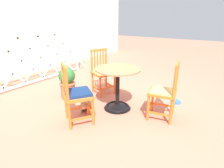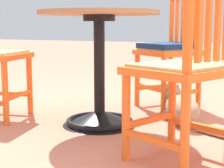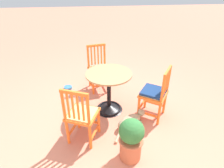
{
  "view_description": "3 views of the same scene",
  "coord_description": "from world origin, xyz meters",
  "px_view_note": "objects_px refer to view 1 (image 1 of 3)",
  "views": [
    {
      "loc": [
        -2.54,
        -1.6,
        1.51
      ],
      "look_at": [
        -0.08,
        0.07,
        0.42
      ],
      "focal_mm": 29.05,
      "sensor_mm": 36.0,
      "label": 1
    },
    {
      "loc": [
        1.98,
        1.0,
        0.63
      ],
      "look_at": [
        -0.11,
        0.03,
        0.27
      ],
      "focal_mm": 59.19,
      "sensor_mm": 36.0,
      "label": 2
    },
    {
      "loc": [
        0.17,
        2.71,
        2.15
      ],
      "look_at": [
        -0.15,
        -0.05,
        0.53
      ],
      "focal_mm": 31.0,
      "sensor_mm": 36.0,
      "label": 3
    }
  ],
  "objects_px": {
    "cafe_table": "(117,93)",
    "orange_chair_by_planter": "(77,95)",
    "orange_chair_at_corner": "(103,73)",
    "pet_water_bowl": "(176,102)",
    "orange_chair_facing_out": "(164,92)",
    "tabby_cat": "(86,103)",
    "terracotta_planter": "(67,82)"
  },
  "relations": [
    {
      "from": "orange_chair_facing_out",
      "to": "terracotta_planter",
      "type": "relative_size",
      "value": 1.47
    },
    {
      "from": "orange_chair_by_planter",
      "to": "terracotta_planter",
      "type": "bearing_deg",
      "value": 55.94
    },
    {
      "from": "orange_chair_facing_out",
      "to": "orange_chair_by_planter",
      "type": "distance_m",
      "value": 1.33
    },
    {
      "from": "orange_chair_at_corner",
      "to": "pet_water_bowl",
      "type": "distance_m",
      "value": 1.56
    },
    {
      "from": "orange_chair_at_corner",
      "to": "terracotta_planter",
      "type": "relative_size",
      "value": 1.47
    },
    {
      "from": "orange_chair_facing_out",
      "to": "tabby_cat",
      "type": "height_order",
      "value": "orange_chair_facing_out"
    },
    {
      "from": "cafe_table",
      "to": "orange_chair_by_planter",
      "type": "bearing_deg",
      "value": 160.39
    },
    {
      "from": "cafe_table",
      "to": "orange_chair_facing_out",
      "type": "bearing_deg",
      "value": -80.13
    },
    {
      "from": "tabby_cat",
      "to": "pet_water_bowl",
      "type": "bearing_deg",
      "value": -48.8
    },
    {
      "from": "tabby_cat",
      "to": "terracotta_planter",
      "type": "relative_size",
      "value": 0.91
    },
    {
      "from": "orange_chair_facing_out",
      "to": "tabby_cat",
      "type": "distance_m",
      "value": 1.34
    },
    {
      "from": "orange_chair_by_planter",
      "to": "orange_chair_at_corner",
      "type": "bearing_deg",
      "value": 19.06
    },
    {
      "from": "cafe_table",
      "to": "tabby_cat",
      "type": "xyz_separation_m",
      "value": [
        -0.31,
        0.45,
        -0.19
      ]
    },
    {
      "from": "orange_chair_at_corner",
      "to": "tabby_cat",
      "type": "bearing_deg",
      "value": -165.01
    },
    {
      "from": "orange_chair_facing_out",
      "to": "cafe_table",
      "type": "bearing_deg",
      "value": 99.87
    },
    {
      "from": "tabby_cat",
      "to": "orange_chair_facing_out",
      "type": "bearing_deg",
      "value": -70.07
    },
    {
      "from": "orange_chair_by_planter",
      "to": "tabby_cat",
      "type": "height_order",
      "value": "orange_chair_by_planter"
    },
    {
      "from": "orange_chair_at_corner",
      "to": "pet_water_bowl",
      "type": "xyz_separation_m",
      "value": [
        0.35,
        -1.46,
        -0.41
      ]
    },
    {
      "from": "cafe_table",
      "to": "tabby_cat",
      "type": "distance_m",
      "value": 0.58
    },
    {
      "from": "orange_chair_facing_out",
      "to": "pet_water_bowl",
      "type": "height_order",
      "value": "orange_chair_facing_out"
    },
    {
      "from": "cafe_table",
      "to": "orange_chair_by_planter",
      "type": "relative_size",
      "value": 0.83
    },
    {
      "from": "cafe_table",
      "to": "pet_water_bowl",
      "type": "bearing_deg",
      "value": -45.46
    },
    {
      "from": "cafe_table",
      "to": "orange_chair_by_planter",
      "type": "distance_m",
      "value": 0.78
    },
    {
      "from": "terracotta_planter",
      "to": "pet_water_bowl",
      "type": "xyz_separation_m",
      "value": [
        0.97,
        -1.86,
        -0.3
      ]
    },
    {
      "from": "pet_water_bowl",
      "to": "orange_chair_facing_out",
      "type": "bearing_deg",
      "value": 176.89
    },
    {
      "from": "pet_water_bowl",
      "to": "terracotta_planter",
      "type": "bearing_deg",
      "value": 117.44
    },
    {
      "from": "orange_chair_facing_out",
      "to": "terracotta_planter",
      "type": "xyz_separation_m",
      "value": [
        -0.31,
        1.82,
        -0.11
      ]
    },
    {
      "from": "orange_chair_at_corner",
      "to": "orange_chair_facing_out",
      "type": "bearing_deg",
      "value": -102.22
    },
    {
      "from": "orange_chair_facing_out",
      "to": "orange_chair_by_planter",
      "type": "relative_size",
      "value": 1.0
    },
    {
      "from": "orange_chair_facing_out",
      "to": "orange_chair_by_planter",
      "type": "bearing_deg",
      "value": 129.66
    },
    {
      "from": "orange_chair_at_corner",
      "to": "orange_chair_by_planter",
      "type": "relative_size",
      "value": 1.0
    },
    {
      "from": "orange_chair_by_planter",
      "to": "terracotta_planter",
      "type": "xyz_separation_m",
      "value": [
        0.54,
        0.8,
        -0.12
      ]
    }
  ]
}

